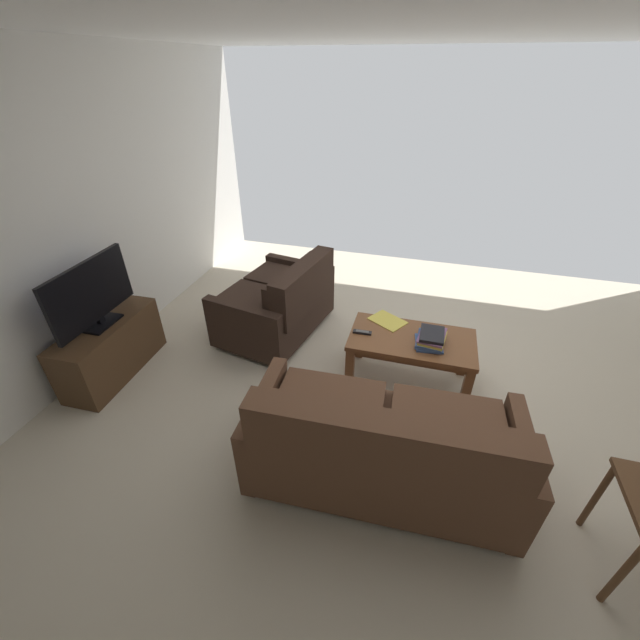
{
  "coord_description": "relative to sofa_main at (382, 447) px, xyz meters",
  "views": [
    {
      "loc": [
        0.07,
        2.64,
        2.42
      ],
      "look_at": [
        0.71,
        0.39,
        0.89
      ],
      "focal_mm": 22.0,
      "sensor_mm": 36.0,
      "label": 1
    }
  ],
  "objects": [
    {
      "name": "loose_magazine",
      "position": [
        0.15,
        -1.32,
        0.1
      ],
      "size": [
        0.37,
        0.34,
        0.01
      ],
      "primitive_type": "cube",
      "rotation": [
        0.0,
        0.0,
        4.16
      ],
      "color": "#E0CC4C",
      "rests_on": "coffee_table"
    },
    {
      "name": "wall_right",
      "position": [
        2.85,
        -0.95,
        0.92
      ],
      "size": [
        0.12,
        5.77,
        2.62
      ],
      "primitive_type": "cube",
      "color": "white",
      "rests_on": "ground"
    },
    {
      "name": "tv_stand",
      "position": [
        2.53,
        -0.51,
        -0.12
      ],
      "size": [
        0.41,
        1.03,
        0.53
      ],
      "color": "#4C331E",
      "rests_on": "ground"
    },
    {
      "name": "tv_remote",
      "position": [
        0.34,
        -1.07,
        0.11
      ],
      "size": [
        0.16,
        0.05,
        0.02
      ],
      "color": "black",
      "rests_on": "coffee_table"
    },
    {
      "name": "ground_plane",
      "position": [
        -0.14,
        -0.95,
        -0.39
      ],
      "size": [
        5.98,
        5.77,
        0.01
      ],
      "primitive_type": "cube",
      "color": "beige"
    },
    {
      "name": "ceiling_slab",
      "position": [
        -0.14,
        -0.95,
        2.24
      ],
      "size": [
        5.98,
        5.77,
        0.01
      ],
      "color": "white"
    },
    {
      "name": "loveseat_near",
      "position": [
        1.29,
        -1.55,
        -0.02
      ],
      "size": [
        1.03,
        1.32,
        0.84
      ],
      "color": "black",
      "rests_on": "ground"
    },
    {
      "name": "coffee_table",
      "position": [
        -0.08,
        -1.12,
        0.02
      ],
      "size": [
        1.05,
        0.57,
        0.48
      ],
      "color": "brown",
      "rests_on": "ground"
    },
    {
      "name": "sofa_main",
      "position": [
        0.0,
        0.0,
        0.0
      ],
      "size": [
        1.76,
        0.88,
        0.9
      ],
      "color": "black",
      "rests_on": "ground"
    },
    {
      "name": "book_stack",
      "position": [
        -0.23,
        -1.07,
        0.15
      ],
      "size": [
        0.26,
        0.31,
        0.12
      ],
      "color": "#385693",
      "rests_on": "coffee_table"
    },
    {
      "name": "flat_tv",
      "position": [
        2.53,
        -0.51,
        0.45
      ],
      "size": [
        0.21,
        0.88,
        0.57
      ],
      "color": "black",
      "rests_on": "tv_stand"
    }
  ]
}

